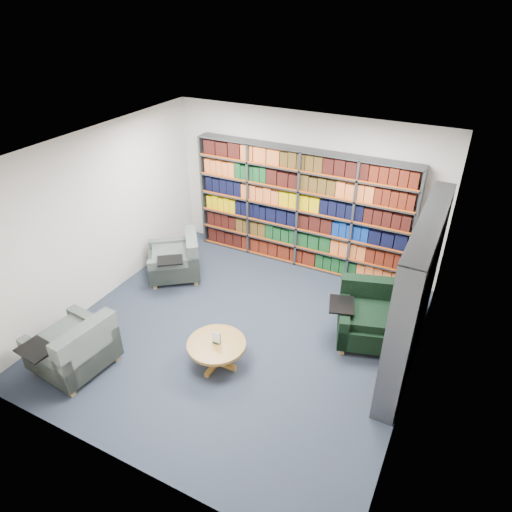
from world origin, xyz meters
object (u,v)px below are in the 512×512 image
at_px(chair_green_right, 370,317).
at_px(chair_teal_front, 76,350).
at_px(chair_teal_left, 179,260).
at_px(coffee_table, 217,347).

bearing_deg(chair_green_right, chair_teal_front, -143.37).
bearing_deg(chair_teal_left, coffee_table, -42.60).
bearing_deg(chair_green_right, chair_teal_left, 178.59).
xyz_separation_m(chair_teal_left, chair_green_right, (3.50, -0.09, 0.02)).
height_order(chair_teal_left, chair_green_right, chair_green_right).
height_order(chair_green_right, coffee_table, chair_green_right).
height_order(chair_green_right, chair_teal_front, chair_green_right).
bearing_deg(chair_teal_front, chair_green_right, 36.63).
distance_m(chair_green_right, coffee_table, 2.32).
distance_m(chair_teal_front, coffee_table, 1.89).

